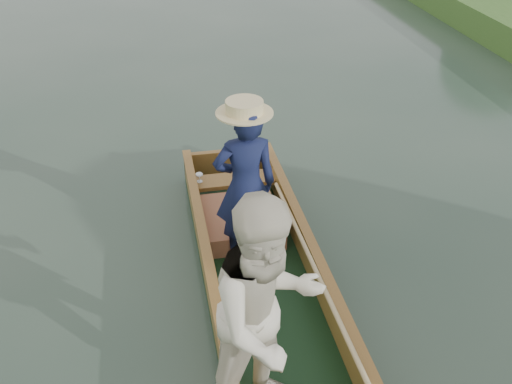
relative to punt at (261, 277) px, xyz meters
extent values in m
plane|color=#283D30|center=(0.14, 0.31, -0.70)|extent=(120.00, 120.00, 0.00)
cube|color=black|center=(0.14, 0.31, -0.66)|extent=(1.10, 5.00, 0.08)
cube|color=olive|center=(-0.37, 0.31, -0.46)|extent=(0.08, 5.00, 0.32)
cube|color=olive|center=(0.65, 0.31, -0.46)|extent=(0.08, 5.00, 0.32)
cube|color=olive|center=(0.14, 2.77, -0.46)|extent=(1.10, 0.08, 0.32)
cube|color=olive|center=(-0.37, 0.31, -0.28)|extent=(0.10, 5.00, 0.04)
cube|color=olive|center=(0.65, 0.31, -0.28)|extent=(0.10, 5.00, 0.04)
cube|color=olive|center=(0.14, 2.21, -0.40)|extent=(0.94, 0.30, 0.05)
imported|color=#13193D|center=(0.06, 1.07, 0.22)|extent=(0.62, 0.41, 1.69)
cylinder|color=beige|center=(0.06, 1.07, 1.02)|extent=(0.52, 0.52, 0.12)
imported|color=beige|center=(-0.12, -0.78, 0.33)|extent=(1.14, 1.03, 1.91)
cube|color=#9E4032|center=(0.07, 1.52, -0.51)|extent=(0.85, 0.90, 0.22)
sphere|color=tan|center=(0.32, 1.42, -0.31)|extent=(0.18, 0.18, 0.18)
sphere|color=tan|center=(0.32, 1.41, -0.18)|extent=(0.13, 0.13, 0.13)
sphere|color=tan|center=(0.27, 1.41, -0.12)|extent=(0.05, 0.05, 0.05)
sphere|color=tan|center=(0.37, 1.41, -0.12)|extent=(0.05, 0.05, 0.05)
sphere|color=tan|center=(0.32, 1.35, -0.19)|extent=(0.05, 0.05, 0.05)
sphere|color=tan|center=(0.24, 1.40, -0.28)|extent=(0.06, 0.06, 0.06)
sphere|color=tan|center=(0.40, 1.40, -0.28)|extent=(0.06, 0.06, 0.06)
sphere|color=tan|center=(0.28, 1.39, -0.38)|extent=(0.07, 0.07, 0.07)
sphere|color=tan|center=(0.36, 1.39, -0.38)|extent=(0.07, 0.07, 0.07)
cylinder|color=silver|center=(-0.28, 2.21, -0.37)|extent=(0.07, 0.07, 0.01)
cylinder|color=silver|center=(-0.28, 2.21, -0.33)|extent=(0.01, 0.01, 0.08)
ellipsoid|color=silver|center=(-0.28, 2.21, -0.28)|extent=(0.09, 0.09, 0.05)
cylinder|color=tan|center=(0.57, -0.24, -0.24)|extent=(0.04, 4.25, 0.19)
camera|label=1|loc=(-0.74, -3.50, 3.13)|focal=40.00mm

